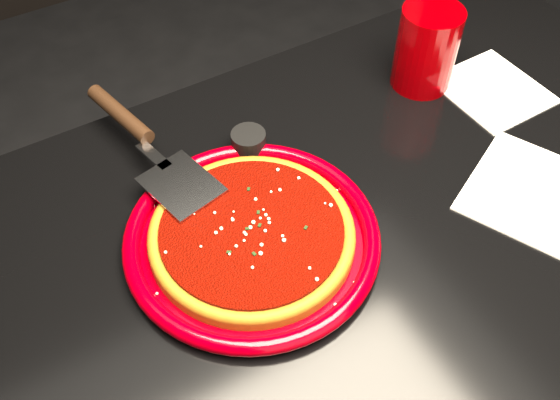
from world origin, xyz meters
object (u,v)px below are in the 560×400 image
(plate, at_px, (252,238))
(cup, at_px, (426,48))
(pizza_server, at_px, (149,144))
(table, at_px, (352,361))
(ramekin, at_px, (249,144))

(plate, xyz_separation_m, cup, (0.39, 0.14, 0.05))
(cup, bearing_deg, pizza_server, 173.42)
(table, bearing_deg, ramekin, 108.65)
(cup, xyz_separation_m, ramekin, (-0.32, 0.00, -0.05))
(table, distance_m, cup, 0.55)
(plate, height_order, cup, cup)
(plate, xyz_separation_m, pizza_server, (-0.05, 0.20, 0.03))
(plate, bearing_deg, table, -25.60)
(ramekin, bearing_deg, plate, -117.72)
(cup, bearing_deg, table, -138.67)
(table, xyz_separation_m, ramekin, (-0.07, 0.22, 0.39))
(plate, xyz_separation_m, ramekin, (0.08, 0.15, 0.01))
(plate, bearing_deg, pizza_server, 105.28)
(table, relative_size, pizza_server, 3.53)
(plate, relative_size, ramekin, 6.56)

